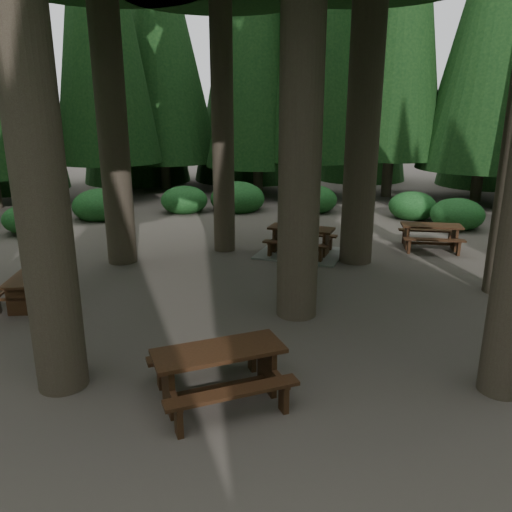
# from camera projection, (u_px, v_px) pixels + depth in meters

# --- Properties ---
(ground) EXTENTS (80.00, 80.00, 0.00)m
(ground) POSITION_uv_depth(u_px,v_px,m) (258.00, 316.00, 10.50)
(ground) COLOR #4C433D
(ground) RESTS_ON ground
(picnic_table_b) EXTENTS (1.51, 1.76, 0.68)m
(picnic_table_b) POSITION_uv_depth(u_px,v_px,m) (28.00, 285.00, 11.00)
(picnic_table_b) COLOR #361F10
(picnic_table_b) RESTS_ON ground
(picnic_table_c) EXTENTS (2.85, 2.55, 0.82)m
(picnic_table_c) POSITION_uv_depth(u_px,v_px,m) (301.00, 245.00, 14.85)
(picnic_table_c) COLOR gray
(picnic_table_c) RESTS_ON ground
(picnic_table_d) EXTENTS (1.85, 1.53, 0.77)m
(picnic_table_d) POSITION_uv_depth(u_px,v_px,m) (431.00, 233.00, 15.33)
(picnic_table_d) COLOR #361F10
(picnic_table_d) RESTS_ON ground
(picnic_table_e) EXTENTS (2.40, 2.24, 0.83)m
(picnic_table_e) POSITION_uv_depth(u_px,v_px,m) (219.00, 366.00, 7.35)
(picnic_table_e) COLOR #361F10
(picnic_table_e) RESTS_ON ground
(shrub_ring) EXTENTS (23.86, 24.64, 1.49)m
(shrub_ring) POSITION_uv_depth(u_px,v_px,m) (293.00, 287.00, 11.03)
(shrub_ring) COLOR #1C5421
(shrub_ring) RESTS_ON ground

